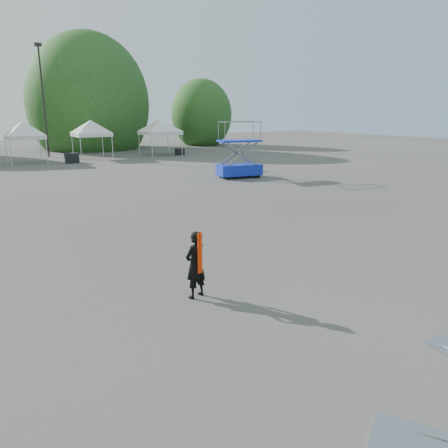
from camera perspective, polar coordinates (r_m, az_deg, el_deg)
ground at (r=12.49m, az=-6.35°, el=-4.86°), size 120.00×120.00×0.00m
light_pole_east at (r=43.40m, az=-22.58°, el=15.36°), size 0.60×0.25×9.80m
tree_mid_e at (r=51.58m, az=-17.23°, el=14.77°), size 5.12×5.12×7.79m
tree_far_e at (r=54.80m, az=-2.96°, el=14.06°), size 3.84×3.84×5.84m
tent_e at (r=38.76m, az=-24.73°, el=11.71°), size 3.96×3.96×3.88m
tent_f at (r=40.81m, az=-17.03°, el=12.48°), size 4.15×4.15×3.88m
tent_g at (r=42.55m, az=-8.40°, el=13.01°), size 4.59×4.59×3.88m
man at (r=9.88m, az=-3.75°, el=-5.32°), size 0.65×0.52×1.56m
scissor_lift at (r=27.74m, az=2.01°, el=9.68°), size 2.92×1.87×3.49m
crate_mid at (r=37.87m, az=-19.27°, el=8.14°), size 1.06×0.84×0.80m
crate_east at (r=42.63m, az=-5.80°, el=9.38°), size 0.79×0.62×0.60m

